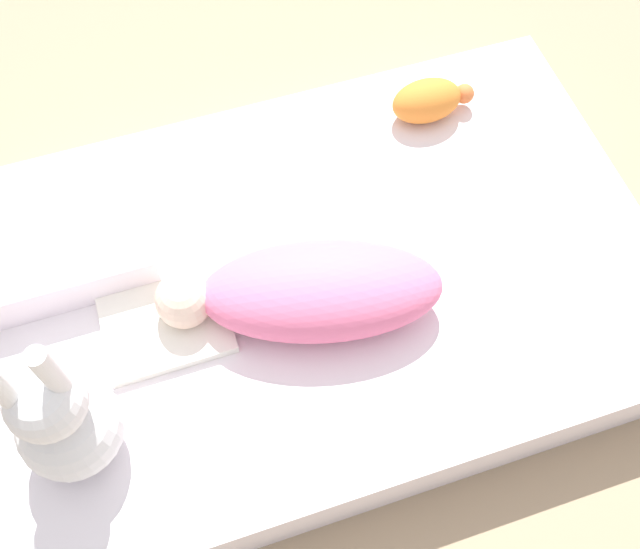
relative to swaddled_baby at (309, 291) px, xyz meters
The scene contains 7 objects.
ground_plane 0.23m from the swaddled_baby, 61.06° to the left, with size 12.00×12.00×0.00m, color #9E8466.
bed_mattress 0.17m from the swaddled_baby, 61.06° to the left, with size 1.34×0.89×0.15m.
burp_cloth 0.28m from the swaddled_baby, 169.50° to the left, with size 0.23×0.19×0.02m.
swaddled_baby is the anchor object (origin of this frame).
pillow 0.51m from the swaddled_baby, 146.11° to the left, with size 0.34×0.30×0.09m.
bunny_plush 0.47m from the swaddled_baby, 164.19° to the right, with size 0.17×0.17×0.37m.
turtle_plush 0.54m from the swaddled_baby, 43.78° to the left, with size 0.19×0.10×0.09m.
Camera 1 is at (-0.22, -0.68, 1.43)m, focal length 42.00 mm.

